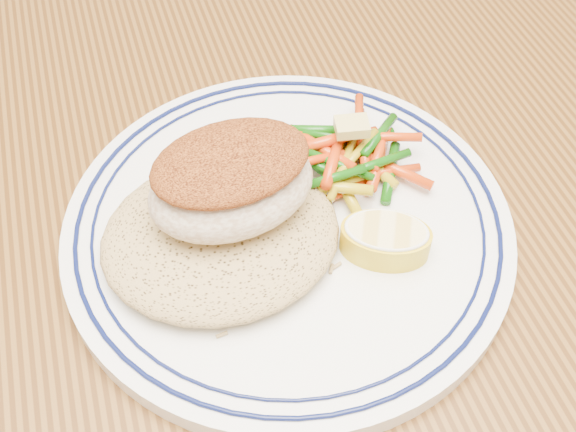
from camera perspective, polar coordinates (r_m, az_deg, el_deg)
The scene contains 7 objects.
dining_table at distance 0.59m, azimuth -2.91°, elevation -4.37°, with size 1.50×0.90×0.75m.
plate at distance 0.48m, azimuth 0.00°, elevation -0.79°, with size 0.30×0.30×0.02m.
rice_pilaf at distance 0.46m, azimuth -5.37°, elevation -1.28°, with size 0.15×0.13×0.03m, color tan.
fish_fillet at distance 0.44m, azimuth -4.50°, elevation 2.78°, with size 0.11×0.09×0.05m.
vegetable_pile at distance 0.50m, azimuth 4.78°, elevation 4.71°, with size 0.11×0.10×0.03m.
butter_pat at distance 0.49m, azimuth 5.07°, elevation 7.06°, with size 0.02×0.02×0.01m, color #D6C368.
lemon_wedge at distance 0.46m, azimuth 7.70°, elevation -1.79°, with size 0.07×0.07×0.02m.
Camera 1 is at (-0.07, -0.34, 1.14)m, focal length 45.00 mm.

